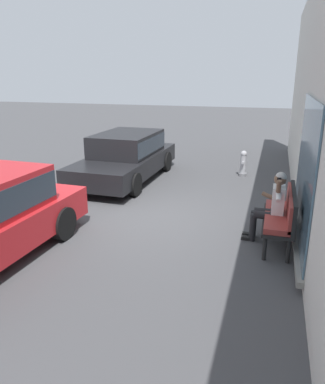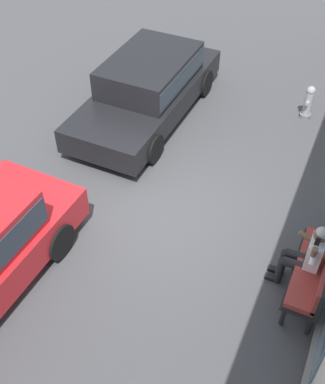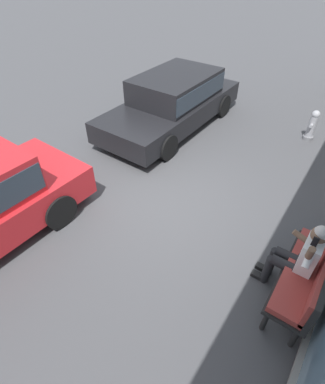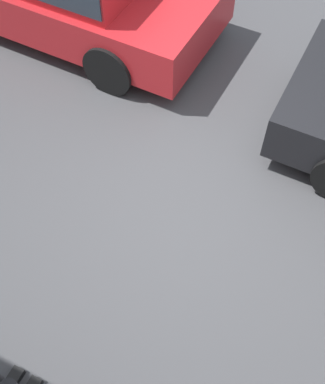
{
  "view_description": "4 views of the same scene",
  "coord_description": "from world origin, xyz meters",
  "px_view_note": "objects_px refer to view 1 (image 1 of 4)",
  "views": [
    {
      "loc": [
        7.55,
        2.6,
        3.09
      ],
      "look_at": [
        0.6,
        0.52,
        0.79
      ],
      "focal_mm": 35.0,
      "sensor_mm": 36.0,
      "label": 1
    },
    {
      "loc": [
        5.73,
        2.6,
        6.48
      ],
      "look_at": [
        0.63,
        0.27,
        1.13
      ],
      "focal_mm": 45.0,
      "sensor_mm": 36.0,
      "label": 2
    },
    {
      "loc": [
        3.8,
        2.6,
        4.08
      ],
      "look_at": [
        0.59,
        0.35,
        0.76
      ],
      "focal_mm": 28.0,
      "sensor_mm": 36.0,
      "label": 3
    },
    {
      "loc": [
        -0.86,
        2.6,
        4.23
      ],
      "look_at": [
        0.1,
        0.63,
        1.05
      ],
      "focal_mm": 45.0,
      "sensor_mm": 36.0,
      "label": 4
    }
  ],
  "objects_px": {
    "person_on_phone": "(272,205)",
    "fire_hydrant": "(243,164)",
    "parked_car_near": "(126,154)",
    "bench": "(284,213)"
  },
  "relations": [
    {
      "from": "bench",
      "to": "parked_car_near",
      "type": "height_order",
      "value": "parked_car_near"
    },
    {
      "from": "bench",
      "to": "parked_car_near",
      "type": "bearing_deg",
      "value": -127.17
    },
    {
      "from": "parked_car_near",
      "to": "bench",
      "type": "bearing_deg",
      "value": 52.83
    },
    {
      "from": "bench",
      "to": "parked_car_near",
      "type": "relative_size",
      "value": 0.37
    },
    {
      "from": "person_on_phone",
      "to": "fire_hydrant",
      "type": "distance_m",
      "value": 4.84
    },
    {
      "from": "parked_car_near",
      "to": "fire_hydrant",
      "type": "xyz_separation_m",
      "value": [
        -1.38,
        3.38,
        -0.38
      ]
    },
    {
      "from": "parked_car_near",
      "to": "fire_hydrant",
      "type": "bearing_deg",
      "value": 112.22
    },
    {
      "from": "person_on_phone",
      "to": "parked_car_near",
      "type": "height_order",
      "value": "parked_car_near"
    },
    {
      "from": "person_on_phone",
      "to": "fire_hydrant",
      "type": "height_order",
      "value": "person_on_phone"
    },
    {
      "from": "person_on_phone",
      "to": "bench",
      "type": "bearing_deg",
      "value": 72.89
    }
  ]
}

